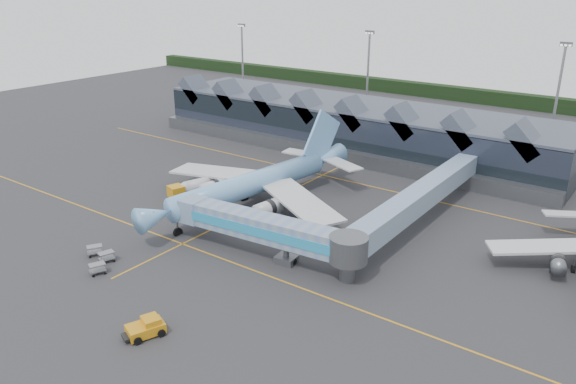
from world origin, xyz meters
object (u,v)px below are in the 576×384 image
Objects in this scene: main_airliner at (257,182)px; pushback_tug at (146,328)px; fuel_truck at (197,188)px; jet_bridge at (278,232)px.

pushback_tug is at bearing -61.24° from main_airliner.
main_airliner is 4.36× the size of fuel_truck.
main_airliner is at bearing 131.58° from jet_bridge.
pushback_tug is (-1.24, -21.07, -3.23)m from jet_bridge.
main_airliner reaches higher than fuel_truck.
jet_bridge is at bearing -4.61° from fuel_truck.
fuel_truck is at bearing -153.39° from main_airliner.
main_airliner reaches higher than jet_bridge.
pushback_tug is (12.95, -34.38, -3.19)m from main_airliner.
jet_bridge is 21.35m from pushback_tug.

